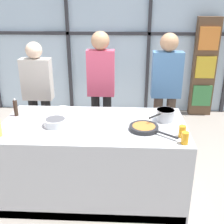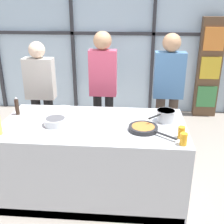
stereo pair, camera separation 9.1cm
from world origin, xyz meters
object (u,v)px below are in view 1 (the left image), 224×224
spectator_center_left (101,84)px  saucepan (165,115)px  juice_glass_far (182,131)px  spectator_far_left (38,91)px  white_plate (62,109)px  frying_pan (144,128)px  pepper_grinder (16,108)px  spectator_center_right (166,87)px  juice_glass_near (185,138)px  mixing_bowl (55,122)px

spectator_center_left → saucepan: (0.79, -0.88, -0.08)m
juice_glass_far → spectator_center_left: bearing=125.5°
spectator_far_left → white_plate: spectator_far_left is taller
frying_pan → pepper_grinder: pepper_grinder is taller
spectator_center_right → juice_glass_far: 1.27m
saucepan → pepper_grinder: (-1.71, 0.06, 0.03)m
frying_pan → juice_glass_far: bearing=-21.4°
spectator_center_right → juice_glass_far: spectator_center_right is taller
saucepan → juice_glass_near: bearing=-77.6°
spectator_far_left → spectator_center_right: (1.81, -0.00, 0.09)m
spectator_center_right → frying_pan: 1.19m
spectator_far_left → spectator_center_left: spectator_center_left is taller
pepper_grinder → spectator_center_left: bearing=41.9°
saucepan → spectator_center_right: bearing=82.5°
spectator_center_right → pepper_grinder: size_ratio=8.22×
spectator_center_left → frying_pan: 1.26m
spectator_center_right → juice_glass_near: bearing=90.0°
spectator_far_left → saucepan: 1.91m
mixing_bowl → juice_glass_far: juice_glass_far is taller
spectator_center_right → saucepan: 0.89m
white_plate → juice_glass_far: juice_glass_far is taller
spectator_center_right → pepper_grinder: spectator_center_right is taller
white_plate → pepper_grinder: bearing=-157.3°
frying_pan → juice_glass_near: (0.36, -0.28, 0.04)m
frying_pan → spectator_far_left: bearing=142.1°
spectator_center_left → saucepan: bearing=132.0°
juice_glass_near → juice_glass_far: same height
mixing_bowl → saucepan: bearing=9.1°
spectator_center_left → spectator_center_right: (0.91, 0.00, -0.03)m
spectator_far_left → juice_glass_near: 2.30m
spectator_center_right → juice_glass_far: (0.00, -1.27, -0.06)m
spectator_center_left → juice_glass_near: bearing=122.7°
saucepan → pepper_grinder: size_ratio=1.43×
saucepan → mixing_bowl: size_ratio=1.19×
white_plate → spectator_center_left: bearing=55.1°
spectator_center_left → pepper_grinder: spectator_center_left is taller
saucepan → white_plate: 1.25m
spectator_far_left → saucepan: (1.70, -0.88, 0.04)m
spectator_far_left → saucepan: spectator_far_left is taller
juice_glass_near → juice_glass_far: 0.14m
white_plate → pepper_grinder: (-0.49, -0.20, 0.09)m
spectator_center_right → white_plate: bearing=24.8°
mixing_bowl → juice_glass_far: size_ratio=2.13×
saucepan → white_plate: saucepan is taller
spectator_center_right → mixing_bowl: 1.69m
mixing_bowl → pepper_grinder: size_ratio=1.20×
white_plate → juice_glass_near: bearing=-30.6°
white_plate → pepper_grinder: pepper_grinder is taller
spectator_far_left → juice_glass_far: (1.81, -1.27, 0.03)m
pepper_grinder → juice_glass_near: size_ratio=1.78×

